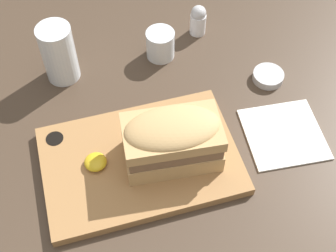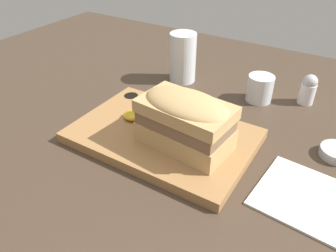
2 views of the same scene
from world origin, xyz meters
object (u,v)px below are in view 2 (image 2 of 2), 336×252
(sandwich, at_px, (184,120))
(napkin, at_px, (304,198))
(serving_board, at_px, (163,135))
(wine_glass, at_px, (260,90))
(water_glass, at_px, (183,61))
(salt_shaker, at_px, (308,89))

(sandwich, height_order, napkin, sandwich)
(serving_board, bearing_deg, wine_glass, 66.90)
(serving_board, height_order, sandwich, sandwich)
(water_glass, xyz_separation_m, wine_glass, (0.21, 0.00, -0.03))
(wine_glass, xyz_separation_m, salt_shaker, (0.10, 0.05, 0.01))
(water_glass, relative_size, salt_shaker, 1.76)
(serving_board, distance_m, water_glass, 0.28)
(serving_board, xyz_separation_m, salt_shaker, (0.21, 0.30, 0.03))
(serving_board, height_order, wine_glass, wine_glass)
(salt_shaker, bearing_deg, sandwich, -115.40)
(wine_glass, height_order, napkin, wine_glass)
(sandwich, xyz_separation_m, wine_glass, (0.05, 0.27, -0.05))
(water_glass, relative_size, wine_glass, 2.02)
(water_glass, xyz_separation_m, napkin, (0.38, -0.27, -0.05))
(serving_board, xyz_separation_m, napkin, (0.28, -0.01, -0.01))
(water_glass, height_order, wine_glass, water_glass)
(napkin, height_order, salt_shaker, salt_shaker)
(serving_board, distance_m, salt_shaker, 0.37)
(sandwich, bearing_deg, salt_shaker, 64.60)
(sandwich, height_order, water_glass, water_glass)
(sandwich, height_order, salt_shaker, sandwich)
(wine_glass, bearing_deg, napkin, -57.97)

